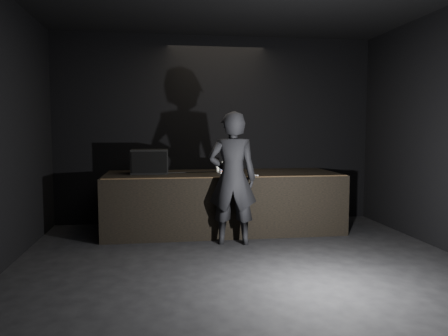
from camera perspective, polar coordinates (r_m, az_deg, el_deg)
ground at (r=5.15m, az=4.14°, el=-14.82°), size 7.00×7.00×0.00m
room_walls at (r=4.86m, az=4.29°, el=8.25°), size 6.10×7.10×3.52m
stage_riser at (r=7.64m, az=-0.23°, el=-4.39°), size 4.00×1.50×1.00m
riser_lip at (r=6.88m, az=0.59°, el=-1.18°), size 3.92×0.10×0.01m
stage_monitor at (r=7.56m, az=-9.69°, el=0.84°), size 0.63×0.46×0.42m
cable at (r=7.64m, az=-4.20°, el=-0.56°), size 0.85×0.13×0.02m
laptop at (r=7.57m, az=0.21°, el=-0.26°), size 0.35×0.33×0.20m
beer_can at (r=7.52m, az=-0.43°, el=-0.15°), size 0.06×0.06×0.14m
plastic_cup at (r=7.83m, az=1.81°, el=-0.12°), size 0.08×0.08×0.10m
wii_remote at (r=7.05m, az=4.02°, el=-0.98°), size 0.11×0.13×0.03m
person at (r=6.64m, az=1.10°, el=-1.36°), size 0.80×0.59×2.02m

